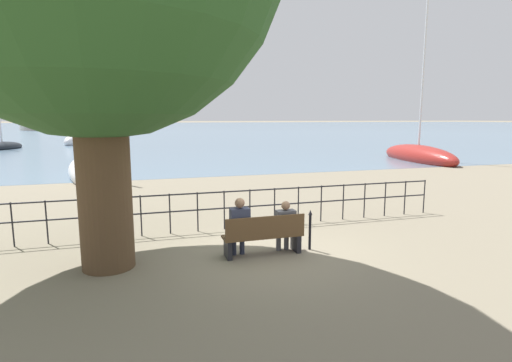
{
  "coord_description": "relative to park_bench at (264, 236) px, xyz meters",
  "views": [
    {
      "loc": [
        -2.63,
        -7.99,
        2.94
      ],
      "look_at": [
        0.0,
        0.5,
        1.55
      ],
      "focal_mm": 28.0,
      "sensor_mm": 36.0,
      "label": 1
    }
  ],
  "objects": [
    {
      "name": "harbor_water",
      "position": [
        0.0,
        162.0,
        -0.43
      ],
      "size": [
        600.0,
        300.0,
        0.01
      ],
      "color": "slate",
      "rests_on": "ground_plane"
    },
    {
      "name": "promenade_railing",
      "position": [
        0.0,
        2.28,
        0.26
      ],
      "size": [
        12.19,
        0.04,
        1.05
      ],
      "color": "black",
      "rests_on": "ground_plane"
    },
    {
      "name": "closed_umbrella",
      "position": [
        1.12,
        0.05,
        0.08
      ],
      "size": [
        0.09,
        0.09,
        0.92
      ],
      "color": "black",
      "rests_on": "ground_plane"
    },
    {
      "name": "seated_person_right",
      "position": [
        0.52,
        0.08,
        0.21
      ],
      "size": [
        0.42,
        0.35,
        1.16
      ],
      "color": "#4C4C51",
      "rests_on": "ground_plane"
    },
    {
      "name": "sailboat_2",
      "position": [
        -4.73,
        13.59,
        -0.11
      ],
      "size": [
        3.32,
        8.37,
        8.17
      ],
      "rotation": [
        0.0,
        0.0,
        0.17
      ],
      "color": "white",
      "rests_on": "ground_plane"
    },
    {
      "name": "ground_plane",
      "position": [
        0.0,
        0.06,
        -0.43
      ],
      "size": [
        1000.0,
        1000.0,
        0.0
      ],
      "primitive_type": "plane",
      "color": "#7A705B"
    },
    {
      "name": "sailboat_5",
      "position": [
        -8.9,
        42.46,
        -0.01
      ],
      "size": [
        2.79,
        5.68,
        12.27
      ],
      "rotation": [
        0.0,
        0.0,
        -0.21
      ],
      "color": "silver",
      "rests_on": "ground_plane"
    },
    {
      "name": "harbor_lighthouse",
      "position": [
        -27.84,
        108.22,
        12.51
      ],
      "size": [
        4.33,
        4.33,
        27.82
      ],
      "color": "silver",
      "rests_on": "ground_plane"
    },
    {
      "name": "park_bench",
      "position": [
        0.0,
        0.0,
        0.0
      ],
      "size": [
        1.76,
        0.45,
        0.9
      ],
      "color": "brown",
      "rests_on": "ground_plane"
    },
    {
      "name": "sailboat_4",
      "position": [
        -14.79,
        36.68,
        -0.18
      ],
      "size": [
        3.89,
        5.59,
        7.93
      ],
      "rotation": [
        0.0,
        0.0,
        -0.34
      ],
      "color": "black",
      "rests_on": "ground_plane"
    },
    {
      "name": "seated_person_left",
      "position": [
        -0.52,
        0.07,
        0.28
      ],
      "size": [
        0.41,
        0.35,
        1.29
      ],
      "color": "#2D3347",
      "rests_on": "ground_plane"
    },
    {
      "name": "sailboat_1",
      "position": [
        16.71,
        15.63,
        -0.06
      ],
      "size": [
        3.51,
        9.02,
        13.09
      ],
      "rotation": [
        0.0,
        0.0,
        -0.16
      ],
      "color": "maroon",
      "rests_on": "ground_plane"
    }
  ]
}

